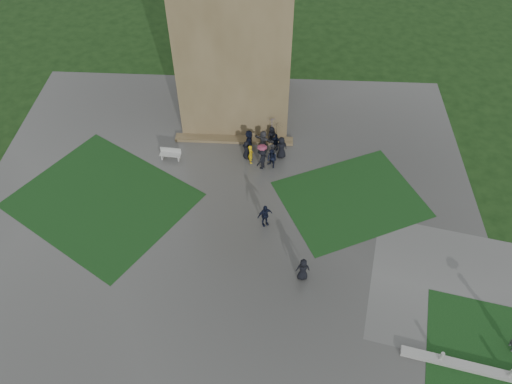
# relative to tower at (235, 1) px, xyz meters

# --- Properties ---
(ground) EXTENTS (120.00, 120.00, 0.00)m
(ground) POSITION_rel_tower_xyz_m (0.00, -15.00, -9.00)
(ground) COLOR black
(plaza) EXTENTS (34.00, 34.00, 0.02)m
(plaza) POSITION_rel_tower_xyz_m (0.00, -13.00, -8.99)
(plaza) COLOR #3A3937
(plaza) RESTS_ON ground
(lawn_inset_left) EXTENTS (14.10, 13.46, 0.01)m
(lawn_inset_left) POSITION_rel_tower_xyz_m (-8.50, -11.00, -8.97)
(lawn_inset_left) COLOR black
(lawn_inset_left) RESTS_ON plaza
(lawn_inset_right) EXTENTS (11.12, 10.15, 0.01)m
(lawn_inset_right) POSITION_rel_tower_xyz_m (8.50, -10.00, -8.97)
(lawn_inset_right) COLOR black
(lawn_inset_right) RESTS_ON plaza
(tower) EXTENTS (8.00, 8.00, 18.00)m
(tower) POSITION_rel_tower_xyz_m (0.00, 0.00, 0.00)
(tower) COLOR brown
(tower) RESTS_ON ground
(tower_plinth) EXTENTS (9.00, 0.80, 0.22)m
(tower_plinth) POSITION_rel_tower_xyz_m (0.00, -4.40, -8.87)
(tower_plinth) COLOR brown
(tower_plinth) RESTS_ON plaza
(bench) EXTENTS (1.58, 0.60, 0.90)m
(bench) POSITION_rel_tower_xyz_m (-4.48, -6.64, -8.52)
(bench) COLOR #A8A8A3
(bench) RESTS_ON plaza
(visitor_cluster) EXTENTS (3.49, 3.77, 2.54)m
(visitor_cluster) POSITION_rel_tower_xyz_m (2.39, -5.81, -7.95)
(visitor_cluster) COLOR black
(visitor_cluster) RESTS_ON plaza
(pedestrian_mid) EXTENTS (1.19, 1.01, 1.76)m
(pedestrian_mid) POSITION_rel_tower_xyz_m (2.69, -12.52, -8.10)
(pedestrian_mid) COLOR black
(pedestrian_mid) RESTS_ON plaza
(pedestrian_near) EXTENTS (0.87, 0.62, 1.70)m
(pedestrian_near) POSITION_rel_tower_xyz_m (5.09, -16.49, -8.13)
(pedestrian_near) COLOR black
(pedestrian_near) RESTS_ON plaza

